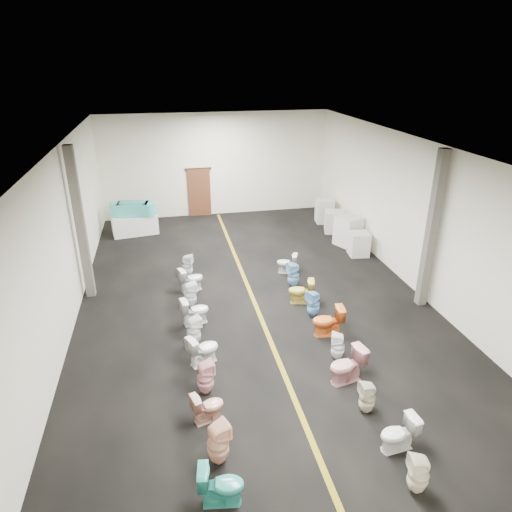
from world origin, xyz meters
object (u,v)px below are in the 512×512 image
object	(u,v)px
toilet_left_3	(205,378)
toilet_left_8	(191,279)
toilet_right_7	(301,291)
appliance_crate_b	(348,231)
display_table	(135,224)
toilet_left_0	(221,485)
toilet_right_9	(287,263)
bathtub	(133,208)
appliance_crate_d	(324,211)
toilet_right_4	(338,346)
toilet_right_2	(367,397)
toilet_right_6	(313,304)
toilet_left_1	(218,443)
appliance_crate_c	(334,222)
toilet_right_1	(399,434)
appliance_crate_a	(359,244)
toilet_left_6	(195,311)
toilet_left_9	(187,266)
toilet_left_4	(203,349)
toilet_right_3	(347,366)
toilet_left_7	(190,295)
toilet_right_8	(293,275)
toilet_left_5	(194,331)
toilet_right_0	(418,474)
toilet_left_2	(208,407)
toilet_right_5	(328,321)

from	to	relation	value
toilet_left_3	toilet_left_8	bearing A→B (deg)	-13.78
toilet_right_7	appliance_crate_b	bearing A→B (deg)	157.57
display_table	toilet_right_7	world-z (taller)	display_table
toilet_left_0	toilet_right_7	bearing A→B (deg)	-18.99
display_table	toilet_left_0	bearing A→B (deg)	-82.14
toilet_right_9	bathtub	bearing A→B (deg)	-111.25
appliance_crate_d	toilet_right_4	size ratio (longest dim) A/B	1.43
toilet_right_2	toilet_right_6	distance (m)	3.79
toilet_right_2	toilet_left_1	bearing A→B (deg)	-79.11
appliance_crate_c	toilet_right_1	xyz separation A→B (m)	(-2.93, -11.02, -0.08)
appliance_crate_a	toilet_left_6	xyz separation A→B (m)	(-6.19, -3.46, -0.05)
toilet_right_6	toilet_right_7	distance (m)	0.81
appliance_crate_a	toilet_left_9	world-z (taller)	appliance_crate_a
toilet_left_0	toilet_left_1	size ratio (longest dim) A/B	0.88
appliance_crate_c	toilet_right_7	world-z (taller)	appliance_crate_c
toilet_left_4	toilet_left_8	xyz separation A→B (m)	(-0.00, 3.73, 0.00)
toilet_right_4	toilet_right_1	bearing A→B (deg)	22.84
bathtub	toilet_right_3	distance (m)	11.58
appliance_crate_c	appliance_crate_d	world-z (taller)	appliance_crate_d
toilet_left_7	toilet_right_6	xyz separation A→B (m)	(3.28, -1.23, 0.00)
appliance_crate_a	toilet_left_0	bearing A→B (deg)	-124.70
toilet_left_1	toilet_right_7	distance (m)	6.08
toilet_right_6	toilet_right_7	xyz separation A→B (m)	(-0.11, 0.80, -0.01)
toilet_left_4	toilet_right_8	world-z (taller)	toilet_right_8
toilet_left_6	toilet_right_8	distance (m)	3.53
appliance_crate_c	toilet_left_5	xyz separation A→B (m)	(-6.30, -6.89, -0.05)
appliance_crate_a	toilet_left_3	size ratio (longest dim) A/B	1.08
appliance_crate_b	toilet_left_5	world-z (taller)	appliance_crate_b
toilet_right_4	toilet_right_9	distance (m)	4.83
appliance_crate_d	toilet_left_7	size ratio (longest dim) A/B	1.31
appliance_crate_c	toilet_right_6	xyz separation A→B (m)	(-2.96, -6.22, -0.05)
toilet_left_4	toilet_right_0	world-z (taller)	toilet_left_4
toilet_left_2	toilet_left_0	bearing A→B (deg)	164.08
toilet_left_4	toilet_right_1	world-z (taller)	toilet_left_4
toilet_right_6	toilet_left_2	bearing A→B (deg)	-68.44
toilet_left_7	toilet_left_3	bearing A→B (deg)	164.27
appliance_crate_b	toilet_left_0	xyz separation A→B (m)	(-6.23, -10.02, -0.18)
toilet_right_4	toilet_left_7	bearing A→B (deg)	-113.67
toilet_left_8	toilet_right_5	bearing A→B (deg)	-152.67
appliance_crate_a	toilet_left_9	xyz separation A→B (m)	(-6.20, -0.54, -0.04)
toilet_left_7	toilet_left_8	xyz separation A→B (m)	(0.10, 1.00, -0.00)
toilet_left_1	toilet_left_4	size ratio (longest dim) A/B	1.12
bathtub	appliance_crate_a	xyz separation A→B (m)	(8.01, -3.91, -0.64)
toilet_left_2	toilet_right_8	bearing A→B (deg)	-48.32
toilet_left_1	appliance_crate_a	bearing A→B (deg)	-58.22
toilet_right_2	toilet_right_4	xyz separation A→B (m)	(0.07, 1.80, -0.01)
display_table	toilet_left_9	bearing A→B (deg)	-67.86
toilet_left_7	toilet_right_2	xyz separation A→B (m)	(3.16, -5.02, -0.02)
toilet_left_8	toilet_right_4	xyz separation A→B (m)	(3.14, -4.22, -0.03)
toilet_left_2	toilet_right_9	world-z (taller)	toilet_right_9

